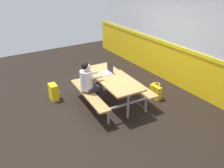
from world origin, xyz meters
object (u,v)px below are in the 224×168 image
laptop_silver (108,71)px  backpack_dark (54,92)px  tote_bag_bright (155,92)px  picnic_table_main (112,83)px  student_nearer (90,81)px

laptop_silver → backpack_dark: (-0.68, -1.26, -0.57)m
laptop_silver → tote_bag_bright: bearing=57.0°
tote_bag_bright → picnic_table_main: bearing=-109.5°
laptop_silver → tote_bag_bright: (0.69, 1.07, -0.59)m
student_nearer → tote_bag_bright: bearing=72.0°
picnic_table_main → laptop_silver: laptop_silver is taller
picnic_table_main → tote_bag_bright: (0.40, 1.12, -0.38)m
laptop_silver → backpack_dark: bearing=-118.3°
student_nearer → tote_bag_bright: (0.54, 1.67, -0.51)m
backpack_dark → tote_bag_bright: 2.71m
picnic_table_main → laptop_silver: size_ratio=5.83×
student_nearer → laptop_silver: 0.63m
backpack_dark → tote_bag_bright: bearing=59.5°
picnic_table_main → student_nearer: (-0.15, -0.55, 0.13)m
picnic_table_main → backpack_dark: size_ratio=4.42×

